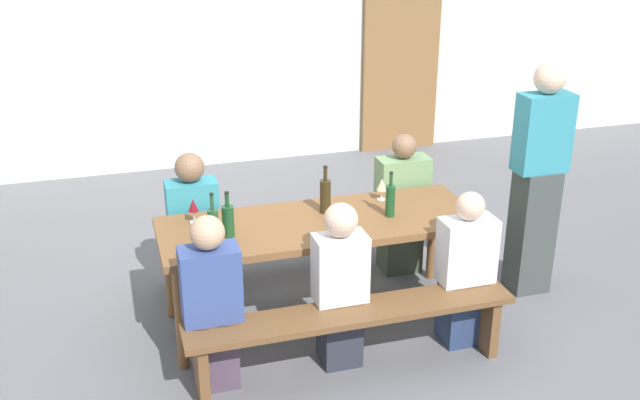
# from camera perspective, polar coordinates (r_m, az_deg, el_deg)

# --- Properties ---
(ground_plane) EXTENTS (24.00, 24.00, 0.00)m
(ground_plane) POSITION_cam_1_polar(r_m,az_deg,el_deg) (5.31, -0.00, -9.01)
(ground_plane) COLOR slate
(back_wall) EXTENTS (14.00, 0.20, 3.20)m
(back_wall) POSITION_cam_1_polar(r_m,az_deg,el_deg) (8.06, -7.41, 13.90)
(back_wall) COLOR silver
(back_wall) RESTS_ON ground
(wooden_door) EXTENTS (0.90, 0.06, 2.10)m
(wooden_door) POSITION_cam_1_polar(r_m,az_deg,el_deg) (8.57, 6.26, 10.71)
(wooden_door) COLOR olive
(wooden_door) RESTS_ON ground
(tasting_table) EXTENTS (2.15, 0.77, 0.75)m
(tasting_table) POSITION_cam_1_polar(r_m,az_deg,el_deg) (4.99, -0.00, -2.42)
(tasting_table) COLOR brown
(tasting_table) RESTS_ON ground
(bench_near) EXTENTS (2.05, 0.30, 0.45)m
(bench_near) POSITION_cam_1_polar(r_m,az_deg,el_deg) (4.57, 2.49, -9.47)
(bench_near) COLOR brown
(bench_near) RESTS_ON ground
(bench_far) EXTENTS (2.05, 0.30, 0.45)m
(bench_far) POSITION_cam_1_polar(r_m,az_deg,el_deg) (5.73, -1.96, -2.52)
(bench_far) COLOR brown
(bench_far) RESTS_ON ground
(wine_bottle_0) EXTENTS (0.06, 0.06, 0.32)m
(wine_bottle_0) POSITION_cam_1_polar(r_m,az_deg,el_deg) (5.01, 5.43, 0.01)
(wine_bottle_0) COLOR #194723
(wine_bottle_0) RESTS_ON tasting_table
(wine_bottle_1) EXTENTS (0.08, 0.08, 0.34)m
(wine_bottle_1) POSITION_cam_1_polar(r_m,az_deg,el_deg) (5.04, 0.41, 0.37)
(wine_bottle_1) COLOR #332814
(wine_bottle_1) RESTS_ON tasting_table
(wine_bottle_2) EXTENTS (0.07, 0.07, 0.33)m
(wine_bottle_2) POSITION_cam_1_polar(r_m,az_deg,el_deg) (4.66, -8.22, -1.89)
(wine_bottle_2) COLOR #234C2D
(wine_bottle_2) RESTS_ON tasting_table
(wine_bottle_3) EXTENTS (0.08, 0.08, 0.31)m
(wine_bottle_3) POSITION_cam_1_polar(r_m,az_deg,el_deg) (4.73, -7.09, -1.55)
(wine_bottle_3) COLOR #194723
(wine_bottle_3) RESTS_ON tasting_table
(wine_glass_0) EXTENTS (0.07, 0.07, 0.17)m
(wine_glass_0) POSITION_cam_1_polar(r_m,az_deg,el_deg) (4.96, -9.74, -0.45)
(wine_glass_0) COLOR silver
(wine_glass_0) RESTS_ON tasting_table
(wine_glass_1) EXTENTS (0.08, 0.08, 0.16)m
(wine_glass_1) POSITION_cam_1_polar(r_m,az_deg,el_deg) (5.28, 4.78, 1.15)
(wine_glass_1) COLOR silver
(wine_glass_1) RESTS_ON tasting_table
(seated_guest_near_0) EXTENTS (0.35, 0.24, 1.11)m
(seated_guest_near_0) POSITION_cam_1_polar(r_m,az_deg,el_deg) (4.44, -8.31, -8.10)
(seated_guest_near_0) COLOR #4E3E50
(seated_guest_near_0) RESTS_ON ground
(seated_guest_near_1) EXTENTS (0.32, 0.24, 1.09)m
(seated_guest_near_1) POSITION_cam_1_polar(r_m,az_deg,el_deg) (4.60, 1.55, -6.76)
(seated_guest_near_1) COLOR #2A2D39
(seated_guest_near_1) RESTS_ON ground
(seated_guest_near_2) EXTENTS (0.36, 0.24, 1.06)m
(seated_guest_near_2) POSITION_cam_1_polar(r_m,az_deg,el_deg) (4.91, 11.10, -5.54)
(seated_guest_near_2) COLOR navy
(seated_guest_near_2) RESTS_ON ground
(seated_guest_far_0) EXTENTS (0.36, 0.24, 1.13)m
(seated_guest_far_0) POSITION_cam_1_polar(r_m,az_deg,el_deg) (5.39, -9.68, -2.37)
(seated_guest_far_0) COLOR #3B3A41
(seated_guest_far_0) RESTS_ON ground
(seated_guest_far_1) EXTENTS (0.40, 0.24, 1.12)m
(seated_guest_far_1) POSITION_cam_1_polar(r_m,az_deg,el_deg) (5.77, 6.30, -0.60)
(seated_guest_far_1) COLOR #404B37
(seated_guest_far_1) RESTS_ON ground
(standing_host) EXTENTS (0.37, 0.24, 1.73)m
(standing_host) POSITION_cam_1_polar(r_m,az_deg,el_deg) (5.54, 16.38, 1.22)
(standing_host) COLOR #3E4542
(standing_host) RESTS_ON ground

